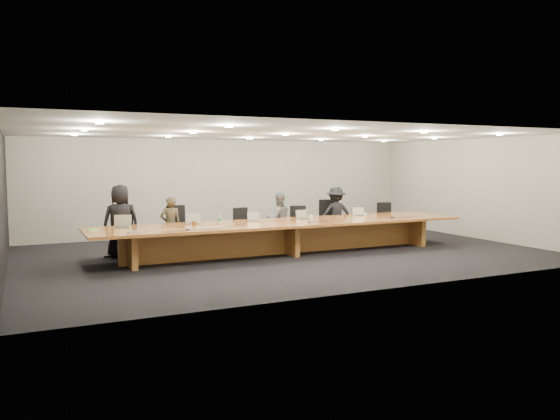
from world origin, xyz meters
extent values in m
plane|color=black|center=(0.00, 0.00, 0.00)|extent=(12.00, 12.00, 0.00)
cube|color=silver|center=(0.00, 4.00, 1.40)|extent=(12.00, 0.02, 2.80)
cube|color=black|center=(-5.94, 0.00, 1.37)|extent=(0.08, 7.84, 2.74)
cube|color=brown|center=(0.00, 0.00, 0.72)|extent=(9.00, 1.80, 0.06)
cube|color=brown|center=(0.00, 0.00, 0.34)|extent=(7.65, 0.15, 0.69)
cube|color=brown|center=(-3.60, 0.00, 0.34)|extent=(0.12, 1.26, 0.69)
cube|color=brown|center=(0.00, 0.00, 0.34)|extent=(0.12, 1.26, 0.69)
cube|color=brown|center=(3.60, 0.00, 0.34)|extent=(0.12, 1.26, 0.69)
imported|color=black|center=(-3.58, 1.13, 0.82)|extent=(0.82, 0.55, 1.65)
imported|color=#3B3220|center=(-2.43, 1.21, 0.67)|extent=(0.50, 0.34, 1.34)
imported|color=slate|center=(0.38, 1.18, 0.68)|extent=(0.71, 0.58, 1.37)
imported|color=black|center=(2.13, 1.23, 0.74)|extent=(1.06, 0.78, 1.48)
cylinder|color=#ABBBB5|center=(-1.61, 0.07, 0.87)|extent=(0.10, 0.10, 0.23)
cylinder|color=brown|center=(-2.19, 0.10, 0.80)|extent=(0.10, 0.10, 0.10)
cone|color=silver|center=(0.91, 0.38, 0.80)|extent=(0.09, 0.09, 0.09)
cone|color=white|center=(2.42, 0.26, 0.79)|extent=(0.08, 0.08, 0.09)
cube|color=silver|center=(-4.31, 0.14, 0.76)|extent=(0.28, 0.25, 0.01)
cube|color=#5CB630|center=(-4.31, 0.14, 0.78)|extent=(0.20, 0.14, 0.03)
cube|color=silver|center=(-3.61, -0.50, 0.76)|extent=(0.22, 0.18, 0.03)
cone|color=black|center=(-2.52, -0.60, 0.77)|extent=(0.14, 0.14, 0.03)
cone|color=black|center=(0.46, -0.33, 0.76)|extent=(0.12, 0.12, 0.03)
cone|color=black|center=(2.82, -0.36, 0.77)|extent=(0.16, 0.16, 0.03)
camera|label=1|loc=(-5.58, -11.42, 2.14)|focal=35.00mm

